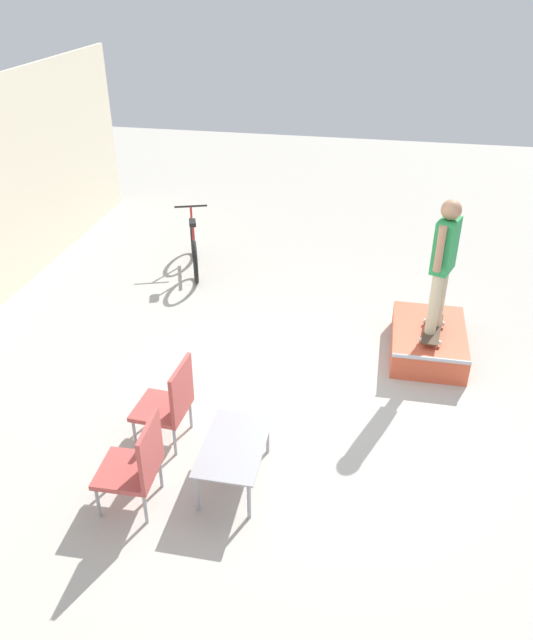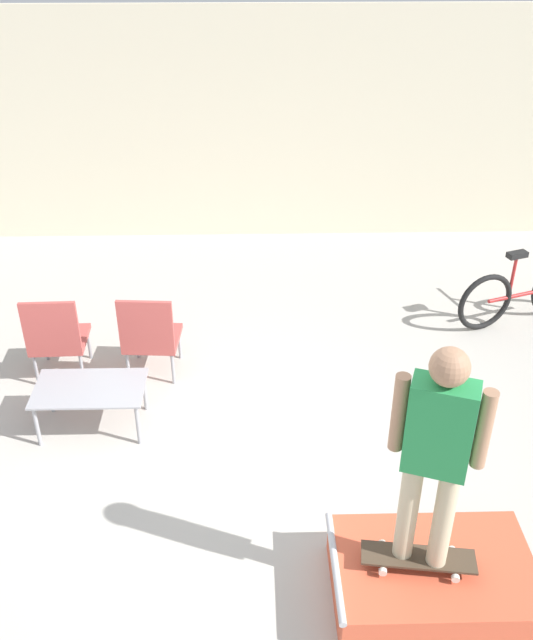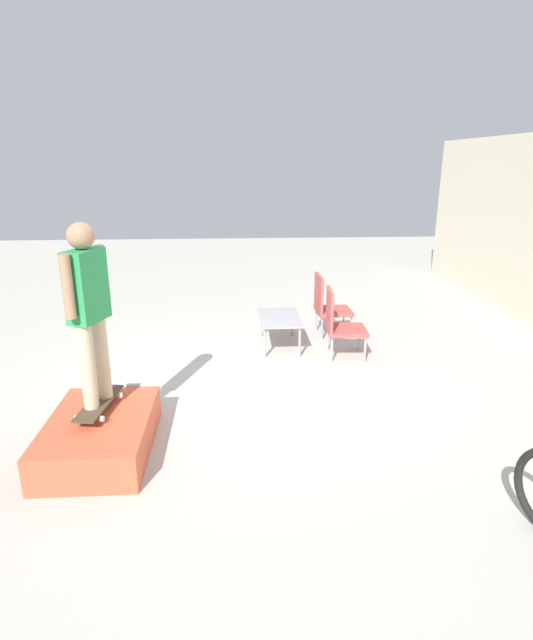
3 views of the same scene
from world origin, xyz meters
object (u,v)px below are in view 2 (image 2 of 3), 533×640
at_px(bicycle, 522,293).
at_px(patio_chair_left, 56,336).
at_px(patio_chair_right, 150,334).
at_px(skateboard_on_ramp, 418,558).
at_px(skate_ramp_box, 432,580).
at_px(coffee_table, 90,392).
at_px(person_skater, 437,446).

bearing_deg(bicycle, patio_chair_left, 171.78).
height_order(patio_chair_left, patio_chair_right, same).
height_order(skateboard_on_ramp, patio_chair_left, patio_chair_left).
height_order(skate_ramp_box, coffee_table, coffee_table).
xyz_separation_m(skate_ramp_box, patio_chair_left, (-3.09, 2.65, 0.32)).
xyz_separation_m(skateboard_on_ramp, bicycle, (1.91, 3.62, -0.06)).
bearing_deg(coffee_table, patio_chair_right, 59.83).
xyz_separation_m(person_skater, bicycle, (1.91, 3.62, -1.03)).
distance_m(person_skater, patio_chair_left, 4.09).
bearing_deg(patio_chair_left, skate_ramp_box, 137.67).
distance_m(skate_ramp_box, coffee_table, 3.24).
relative_size(person_skater, patio_chair_right, 1.75).
xyz_separation_m(coffee_table, patio_chair_left, (-0.45, 0.77, 0.10)).
bearing_deg(skate_ramp_box, bicycle, 63.66).
bearing_deg(patio_chair_right, skate_ramp_box, 133.41).
xyz_separation_m(patio_chair_left, patio_chair_right, (0.90, 0.00, 0.00)).
xyz_separation_m(skateboard_on_ramp, patio_chair_right, (-2.06, 2.67, 0.07)).
height_order(patio_chair_right, bicycle, patio_chair_right).
height_order(coffee_table, patio_chair_left, patio_chair_left).
distance_m(coffee_table, patio_chair_left, 0.90).
bearing_deg(skateboard_on_ramp, bicycle, 70.01).
distance_m(skate_ramp_box, skateboard_on_ramp, 0.28).
height_order(skate_ramp_box, patio_chair_left, patio_chair_left).
bearing_deg(skate_ramp_box, patio_chair_right, 129.59).
xyz_separation_m(skateboard_on_ramp, person_skater, (0.00, 0.00, 0.97)).
relative_size(patio_chair_right, bicycle, 0.60).
relative_size(skate_ramp_box, person_skater, 0.83).
bearing_deg(skateboard_on_ramp, patio_chair_right, 135.56).
distance_m(patio_chair_right, bicycle, 4.09).
xyz_separation_m(coffee_table, bicycle, (4.42, 1.73, -0.03)).
relative_size(person_skater, patio_chair_left, 1.75).
distance_m(person_skater, bicycle, 4.23).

